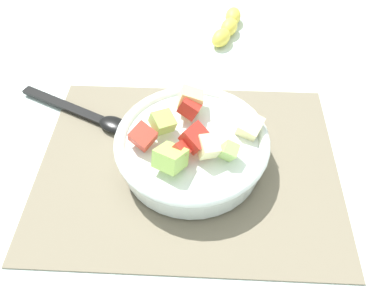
% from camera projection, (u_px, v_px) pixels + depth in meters
% --- Properties ---
extents(ground_plane, '(2.40, 2.40, 0.00)m').
position_uv_depth(ground_plane, '(188.00, 166.00, 0.63)').
color(ground_plane, silver).
extents(placemat, '(0.49, 0.38, 0.01)m').
position_uv_depth(placemat, '(188.00, 165.00, 0.63)').
color(placemat, '#756B56').
rests_on(placemat, ground_plane).
extents(salad_bowl, '(0.25, 0.25, 0.10)m').
position_uv_depth(salad_bowl, '(192.00, 146.00, 0.61)').
color(salad_bowl, white).
rests_on(salad_bowl, placemat).
extents(serving_spoon, '(0.23, 0.12, 0.01)m').
position_uv_depth(serving_spoon, '(90.00, 115.00, 0.69)').
color(serving_spoon, black).
rests_on(serving_spoon, placemat).
extents(banana_whole, '(0.08, 0.15, 0.04)m').
position_uv_depth(banana_whole, '(228.00, 27.00, 0.87)').
color(banana_whole, yellow).
rests_on(banana_whole, ground_plane).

